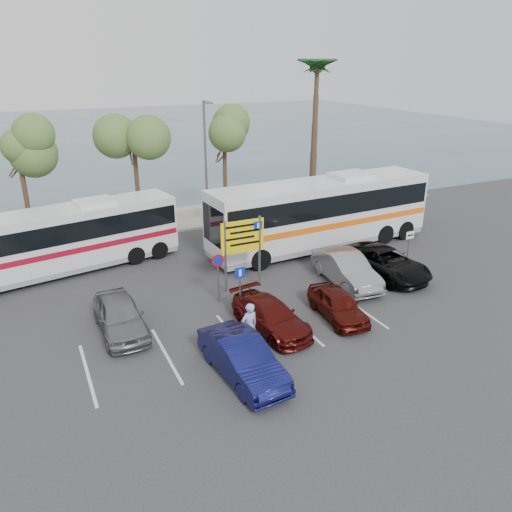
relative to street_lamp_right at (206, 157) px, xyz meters
name	(u,v)px	position (x,y,z in m)	size (l,w,h in m)	color
ground	(252,321)	(-3.00, -13.52, -4.60)	(120.00, 120.00, 0.00)	#303032
kerb_strip	(164,227)	(-3.00, 0.48, -4.52)	(44.00, 2.40, 0.15)	gray
seawall	(156,216)	(-3.00, 2.48, -4.30)	(48.00, 0.80, 0.60)	#9F977F
sea	(77,137)	(-3.00, 46.48, -4.59)	(140.00, 140.00, 0.00)	#3A4E5C
tree_left	(17,146)	(-11.00, 0.48, 1.41)	(3.20, 3.20, 7.20)	#382619
tree_mid	(132,128)	(-4.50, 0.48, 2.06)	(3.20, 3.20, 8.00)	#382619
tree_right	(224,130)	(1.50, 0.48, 1.57)	(3.20, 3.20, 7.40)	#382619
palm_tree	(317,70)	(8.50, 0.48, 5.27)	(4.80, 4.80, 11.20)	#382619
street_lamp_right	(206,157)	(0.00, 0.00, 0.00)	(0.45, 1.15, 8.01)	slate
direction_sign	(243,242)	(-2.00, -10.32, -2.17)	(2.20, 0.12, 3.60)	slate
sign_no_stop	(218,270)	(-3.60, -11.13, -3.02)	(0.60, 0.08, 2.35)	slate
sign_parking	(240,284)	(-3.20, -12.73, -3.13)	(0.50, 0.07, 2.25)	slate
sign_taxi	(409,245)	(6.80, -12.03, -3.18)	(0.50, 0.07, 2.20)	slate
lane_markings	(237,337)	(-4.14, -14.52, -4.60)	(12.02, 4.20, 0.01)	silver
coach_bus_left	(66,241)	(-9.50, -4.42, -2.90)	(11.98, 4.63, 3.65)	silver
coach_bus_right	(321,215)	(4.50, -7.02, -2.61)	(13.89, 3.66, 4.29)	silver
car_silver_a	(120,316)	(-8.28, -12.02, -3.86)	(1.75, 4.34, 1.48)	slate
car_blue	(242,358)	(-5.00, -17.02, -3.87)	(1.55, 4.45, 1.47)	#10124B
car_maroon	(271,316)	(-2.60, -14.50, -3.97)	(1.76, 4.32, 1.25)	#4E0F0D
car_red	(338,304)	(0.50, -14.83, -3.97)	(1.49, 3.71, 1.26)	#490F0A
suv_black	(385,262)	(5.30, -12.02, -3.87)	(2.41, 5.22, 1.45)	black
car_silver_b	(346,269)	(2.90, -12.02, -3.81)	(1.66, 4.76, 1.57)	gray
pedestrian_near	(249,326)	(-4.01, -15.45, -3.62)	(0.71, 0.47, 1.95)	#96ADDB
pedestrian_far	(279,241)	(1.75, -7.02, -3.76)	(0.81, 0.63, 1.67)	#383F54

